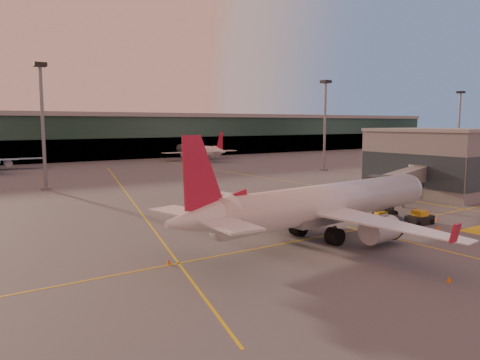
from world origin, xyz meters
TOP-DOWN VIEW (x-y plane):
  - ground at (0.00, 0.00)m, footprint 600.00×600.00m
  - taxi_markings at (-7.32, 44.49)m, footprint 100.12×173.00m
  - terminal at (0.00, 141.79)m, footprint 400.00×20.00m
  - gate_building at (41.93, 17.93)m, footprint 18.40×22.40m
  - mast_west_near at (-20.00, 66.00)m, footprint 2.40×2.40m
  - mast_east_near at (55.00, 62.00)m, footprint 2.40×2.40m
  - mast_east_far at (130.00, 66.00)m, footprint 2.40×2.40m
  - main_airplane at (-2.21, 4.26)m, footprint 41.59×37.53m
  - jet_bridge at (24.84, 12.48)m, footprint 24.94×12.05m
  - catering_truck at (0.37, 12.37)m, footprint 6.00×3.05m
  - gpu_cart at (12.82, 7.62)m, footprint 1.95×1.42m
  - pushback_tug at (14.30, 2.44)m, footprint 3.87×2.31m
  - cone_nose at (18.46, 2.47)m, footprint 0.47×0.47m
  - cone_tail at (-21.62, 5.28)m, footprint 0.44×0.44m
  - cone_wing_right at (-3.88, -13.04)m, footprint 0.44×0.44m
  - cone_wing_left at (-3.31, 20.71)m, footprint 0.38×0.38m
  - cone_fwd at (13.44, -0.90)m, footprint 0.42×0.42m

SIDE VIEW (x-z plane):
  - ground at x=0.00m, z-range 0.00..0.00m
  - taxi_markings at x=-7.32m, z-range 0.00..0.01m
  - cone_wing_left at x=-3.31m, z-range -0.01..0.48m
  - cone_fwd at x=13.44m, z-range -0.01..0.52m
  - cone_tail at x=-21.62m, z-range -0.01..0.55m
  - cone_wing_right at x=-3.88m, z-range -0.01..0.55m
  - cone_nose at x=18.46m, z-range -0.01..0.59m
  - gpu_cart at x=12.82m, z-range -0.01..1.02m
  - pushback_tug at x=14.30m, z-range -0.18..1.73m
  - catering_truck at x=0.37m, z-range 0.31..4.83m
  - main_airplane at x=-2.21m, z-range -2.20..10.35m
  - jet_bridge at x=24.84m, z-range 1.22..7.33m
  - gate_building at x=41.93m, z-range -0.01..12.59m
  - terminal at x=0.00m, z-range -0.04..17.56m
  - mast_west_near at x=-20.00m, z-range 2.06..27.66m
  - mast_east_near at x=55.00m, z-range 2.06..27.66m
  - mast_east_far at x=130.00m, z-range 2.06..27.66m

